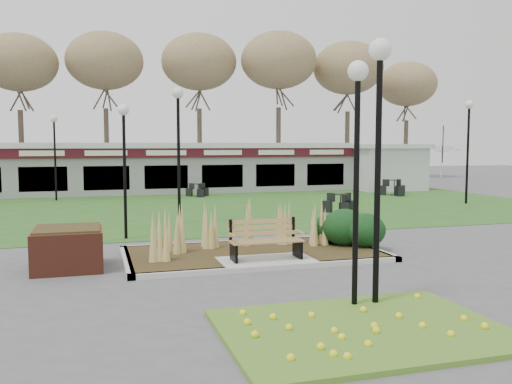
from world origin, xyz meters
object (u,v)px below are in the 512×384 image
object	(u,v)px
lamp_post_mid_left	(178,125)
car_black	(11,176)
lamp_post_near_right	(379,113)
bistro_set_d	(394,190)
service_hut	(387,167)
lamp_post_far_left	(54,139)
bistro_set_b	(198,192)
food_pavilion	(163,167)
patio_umbrella	(442,162)
brick_planter	(68,248)
lamp_post_near_left	(357,130)
park_bench	(265,239)
lamp_post_far_right	(468,129)
lamp_post_mid_right	(124,141)
bistro_set_c	(341,206)

from	to	relation	value
lamp_post_mid_left	car_black	size ratio (longest dim) A/B	1.05
lamp_post_near_right	bistro_set_d	size ratio (longest dim) A/B	2.86
service_hut	lamp_post_far_left	world-z (taller)	lamp_post_far_left
lamp_post_near_right	bistro_set_b	distance (m)	20.74
lamp_post_near_right	food_pavilion	bearing A→B (deg)	92.01
lamp_post_far_left	patio_umbrella	world-z (taller)	lamp_post_far_left
food_pavilion	bistro_set_b	world-z (taller)	food_pavilion
brick_planter	patio_umbrella	size ratio (longest dim) A/B	0.51
brick_planter	lamp_post_near_left	xyz separation A→B (m)	(4.82, -4.50, 2.57)
brick_planter	lamp_post_near_left	size ratio (longest dim) A/B	0.36
park_bench	food_pavilion	bearing A→B (deg)	90.00
park_bench	bistro_set_d	xyz separation A→B (m)	(12.00, 14.37, -0.29)
lamp_post_far_right	lamp_post_far_left	size ratio (longest dim) A/B	1.14
bistro_set_b	food_pavilion	bearing A→B (deg)	116.91
lamp_post_far_right	bistro_set_b	size ratio (longest dim) A/B	3.79
patio_umbrella	park_bench	bearing A→B (deg)	-135.49
brick_planter	patio_umbrella	world-z (taller)	patio_umbrella
park_bench	lamp_post_near_left	bearing A→B (deg)	-83.57
service_hut	bistro_set_b	xyz separation A→B (m)	(-12.00, -1.00, -1.20)
lamp_post_near_left	lamp_post_mid_left	world-z (taller)	lamp_post_mid_left
bistro_set_b	lamp_post_mid_left	bearing A→B (deg)	-104.16
car_black	bistro_set_d	bearing A→B (deg)	-103.07
lamp_post_mid_right	food_pavilion	bearing A→B (deg)	79.13
food_pavilion	bistro_set_b	xyz separation A→B (m)	(1.50, -2.96, -1.23)
lamp_post_mid_left	bistro_set_d	distance (m)	15.30
car_black	brick_planter	bearing A→B (deg)	-152.40
lamp_post_mid_left	bistro_set_c	distance (m)	7.59
park_bench	lamp_post_near_right	distance (m)	4.71
park_bench	lamp_post_mid_right	distance (m)	5.75
brick_planter	bistro_set_c	distance (m)	12.59
food_pavilion	patio_umbrella	xyz separation A→B (m)	(16.00, -3.99, 0.31)
food_pavilion	bistro_set_d	bearing A→B (deg)	-24.00
park_bench	bistro_set_c	world-z (taller)	park_bench
lamp_post_near_left	bistro_set_c	distance (m)	13.33
brick_planter	food_pavilion	size ratio (longest dim) A/B	0.06
patio_umbrella	lamp_post_mid_right	bearing A→B (deg)	-149.05
lamp_post_near_left	lamp_post_far_left	size ratio (longest dim) A/B	0.98
lamp_post_mid_left	bistro_set_b	size ratio (longest dim) A/B	3.72
patio_umbrella	car_black	bearing A→B (deg)	156.30
brick_planter	lamp_post_mid_right	distance (m)	4.58
lamp_post_mid_right	patio_umbrella	distance (m)	22.12
lamp_post_mid_left	car_black	world-z (taller)	lamp_post_mid_left
bistro_set_d	patio_umbrella	size ratio (longest dim) A/B	0.55
lamp_post_near_right	car_black	bearing A→B (deg)	108.06
lamp_post_near_left	lamp_post_mid_left	bearing A→B (deg)	97.47
car_black	lamp_post_mid_right	bearing A→B (deg)	-147.27
bistro_set_b	bistro_set_c	bearing A→B (deg)	-63.53
brick_planter	lamp_post_near_left	bearing A→B (deg)	-43.02
park_bench	bistro_set_c	size ratio (longest dim) A/B	1.19
service_hut	bistro_set_d	distance (m)	3.87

